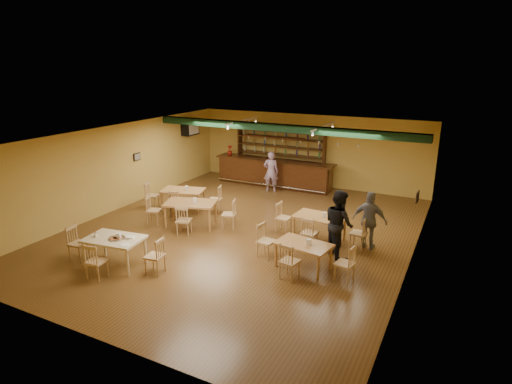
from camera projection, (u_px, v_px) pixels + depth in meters
The scene contains 23 objects.
floor at pixel (242, 231), 13.29m from camera, with size 12.00×12.00×0.00m, color #533617.
ceiling_beam at pixel (279, 128), 14.84m from camera, with size 10.00×0.30×0.25m, color black.
track_rail_left at pixel (242, 121), 16.11m from camera, with size 0.05×2.50×0.05m, color silver.
track_rail_right at pixel (323, 126), 14.73m from camera, with size 0.05×2.50×0.05m, color silver.
ac_unit at pixel (190, 128), 18.26m from camera, with size 0.34×0.70×0.48m, color silver.
picture_left at pixel (137, 157), 15.80m from camera, with size 0.04×0.34×0.28m, color black.
picture_right at pixel (418, 197), 11.08m from camera, with size 0.04×0.34×0.28m, color black.
bar_counter at pixel (274, 173), 18.07m from camera, with size 5.20×0.85×1.13m, color #381A0B.
back_bar_hutch at pixel (280, 157), 18.44m from camera, with size 4.02×0.40×2.28m, color #381A0B.
poinsettia at pixel (230, 150), 18.77m from camera, with size 0.24×0.24×0.42m, color #9D190E.
dining_table_a at pixel (183, 200), 15.17m from camera, with size 1.47×0.88×0.74m, color #A26F39.
dining_table_b at pixel (319, 228), 12.58m from camera, with size 1.47×0.88×0.74m, color #A26F39.
dining_table_c at pixel (191, 214), 13.65m from camera, with size 1.59×0.96×0.80m, color #A26F39.
dining_table_d at pixel (303, 256), 10.82m from camera, with size 1.37×0.82×0.69m, color #A26F39.
near_table at pixel (115, 252), 10.94m from camera, with size 1.45×0.93×0.78m, color beige.
pizza_tray at pixel (117, 238), 10.78m from camera, with size 0.40×0.40×0.01m, color silver.
parmesan_shaker at pixel (95, 235), 10.88m from camera, with size 0.07×0.07×0.11m, color #EAE5C6.
napkin_stack at pixel (130, 237), 10.84m from camera, with size 0.20×0.15×0.03m, color white.
pizza_server at pixel (123, 238), 10.76m from camera, with size 0.32×0.09×0.00m, color silver.
side_plate at pixel (125, 245), 10.40m from camera, with size 0.22×0.22×0.01m, color white.
patron_bar at pixel (271, 172), 17.18m from camera, with size 0.60×0.40×1.65m, color #834595.
patron_right_a at pixel (339, 223), 11.39m from camera, with size 0.90×0.70×1.85m, color black.
patron_right_b at pixel (370, 220), 11.87m from camera, with size 0.98×0.41×1.67m, color slate.
Camera 1 is at (5.98, -10.82, 5.06)m, focal length 29.87 mm.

